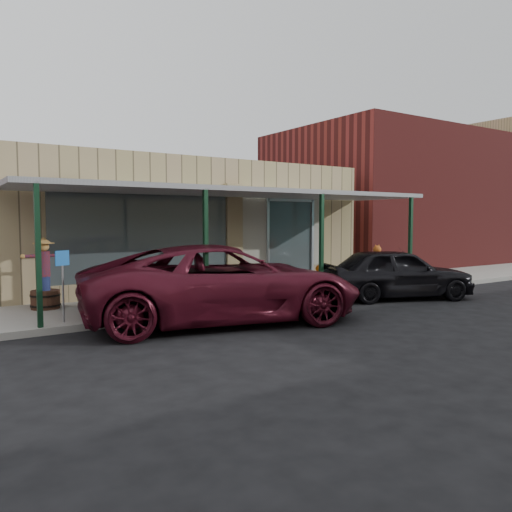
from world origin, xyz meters
TOP-DOWN VIEW (x-y plane):
  - ground at (0.00, 0.00)m, footprint 120.00×120.00m
  - sidewalk at (0.00, 3.60)m, footprint 40.00×3.20m
  - storefront at (-0.00, 8.16)m, footprint 12.00×6.25m
  - awning at (0.00, 3.56)m, footprint 12.00×3.00m
  - block_buildings_near at (2.01, 9.20)m, footprint 61.00×8.00m
  - barrel_scarecrow at (-5.00, 4.34)m, footprint 1.04×0.73m
  - barrel_pumpkin at (3.36, 4.00)m, footprint 0.66×0.66m
  - handicap_sign at (-5.00, 2.40)m, footprint 0.30×0.12m
  - parked_sedan at (3.97, 1.38)m, footprint 4.70×3.23m
  - car_maroon at (-1.82, 1.26)m, footprint 6.72×4.19m

SIDE VIEW (x-z plane):
  - ground at x=0.00m, z-range 0.00..0.00m
  - sidewalk at x=0.00m, z-range 0.00..0.15m
  - barrel_pumpkin at x=3.36m, z-range 0.04..0.77m
  - barrel_scarecrow at x=-5.00m, z-range -0.13..1.59m
  - parked_sedan at x=3.97m, z-range -0.02..1.51m
  - car_maroon at x=-1.82m, z-range 0.00..1.73m
  - handicap_sign at x=-5.00m, z-range 0.37..1.86m
  - storefront at x=0.00m, z-range -0.01..4.19m
  - awning at x=0.00m, z-range 1.49..4.53m
  - block_buildings_near at x=2.01m, z-range -0.23..7.77m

